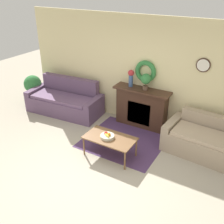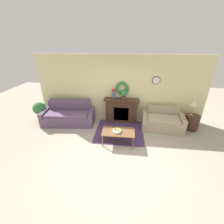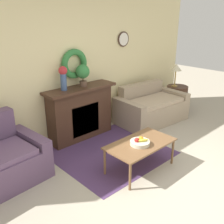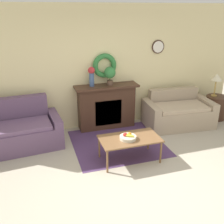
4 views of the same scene
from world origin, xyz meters
The scene contains 12 objects.
ground_plane centered at (0.00, 0.00, 0.00)m, with size 16.00×16.00×0.00m, color #ADA38E.
floor_rug centered at (0.07, 1.51, 0.00)m, with size 1.80×1.69×0.01m.
wall_back centered at (0.01, 2.55, 1.35)m, with size 6.80×0.18×2.70m.
fireplace centered at (0.09, 2.35, 0.51)m, with size 1.41×0.41×1.01m.
couch_left centered at (-2.07, 1.97, 0.32)m, with size 2.16×1.05×0.94m.
loveseat_right centered at (1.71, 1.95, 0.30)m, with size 1.61×1.00×0.80m.
coffee_table centered at (0.07, 0.83, 0.41)m, with size 1.07×0.59×0.45m.
fruit_bowl centered at (0.02, 0.80, 0.49)m, with size 0.29×0.29×0.12m.
side_table_by_loveseat centered at (2.84, 2.03, 0.29)m, with size 0.52×0.52×0.58m.
table_lamp centered at (2.77, 2.08, 1.03)m, with size 0.27×0.27×0.56m.
vase_on_mantel_left centered at (-0.24, 2.35, 1.26)m, with size 0.15×0.15×0.42m.
potted_plant_on_mantel centered at (0.16, 2.33, 1.27)m, with size 0.25×0.25×0.40m.
Camera 4 is at (-1.48, -3.02, 2.58)m, focal length 42.00 mm.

